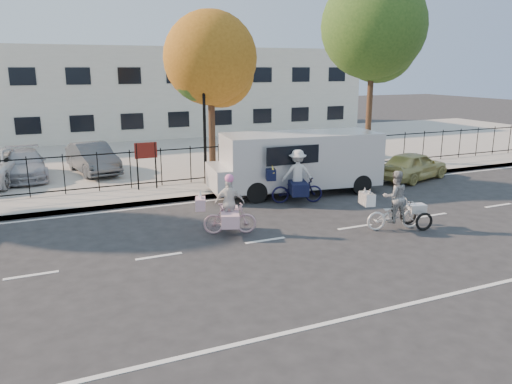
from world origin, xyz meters
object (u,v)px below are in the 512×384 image
gold_sedan (413,166)px  lot_car_d (341,143)px  lamppost (204,109)px  bull_bike (296,182)px  lot_car_c (93,158)px  unicorn_bike (229,212)px  white_van (298,160)px  zebra_trike (394,207)px  lot_car_a (25,164)px

gold_sedan → lot_car_d: 6.07m
lamppost → bull_bike: (2.19, -3.59, -2.35)m
lot_car_c → lot_car_d: bearing=-11.4°
unicorn_bike → white_van: white_van is taller
zebra_trike → gold_sedan: 7.24m
white_van → lot_car_c: size_ratio=1.67×
bull_bike → gold_sedan: bull_bike is taller
lamppost → lot_car_c: lamppost is taller
unicorn_bike → lot_car_a: 11.24m
zebra_trike → bull_bike: (-1.25, 3.82, 0.08)m
lamppost → unicorn_bike: lamppost is taller
unicorn_bike → bull_bike: 4.08m
bull_bike → white_van: 1.56m
white_van → lot_car_a: size_ratio=1.65×
zebra_trike → white_van: white_van is taller
bull_bike → lot_car_d: bearing=-25.3°
lot_car_c → bull_bike: bearing=-61.5°
zebra_trike → unicorn_bike: bearing=82.3°
lot_car_a → lot_car_d: 15.52m
bull_bike → zebra_trike: bearing=-145.0°
lamppost → gold_sedan: (8.57, -2.30, -2.49)m
unicorn_bike → white_van: size_ratio=0.27×
gold_sedan → lot_car_d: bearing=-19.6°
zebra_trike → lot_car_d: size_ratio=0.58×
unicorn_bike → lot_car_a: unicorn_bike is taller
lamppost → bull_bike: bearing=-58.6°
lot_car_c → white_van: bearing=-53.0°
gold_sedan → white_van: bearing=73.3°
lot_car_a → lot_car_c: (2.75, 0.01, 0.07)m
bull_bike → gold_sedan: size_ratio=0.58×
white_van → lot_car_a: white_van is taller
lamppost → lot_car_c: (-3.91, 4.02, -2.30)m
zebra_trike → lot_car_a: bearing=52.5°
lot_car_a → lot_car_d: (15.52, -0.24, 0.02)m
white_van → gold_sedan: size_ratio=1.84×
unicorn_bike → white_van: bearing=-31.0°
zebra_trike → lot_car_c: (-7.35, 11.42, 0.12)m
unicorn_bike → white_van: (4.16, 3.51, 0.61)m
unicorn_bike → bull_bike: (3.41, 2.24, 0.11)m
lamppost → unicorn_bike: bearing=-101.8°
unicorn_bike → lot_car_d: bearing=-27.6°
white_van → lot_car_d: white_van is taller
lot_car_a → white_van: bearing=-36.1°
zebra_trike → unicorn_bike: zebra_trike is taller
zebra_trike → lot_car_a: (-10.10, 11.41, 0.05)m
unicorn_bike → gold_sedan: (9.78, 3.53, -0.04)m
white_van → lot_car_d: bearing=52.8°
lamppost → unicorn_bike: 6.44m
white_van → lot_car_a: 11.51m
zebra_trike → lot_car_c: bearing=43.7°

